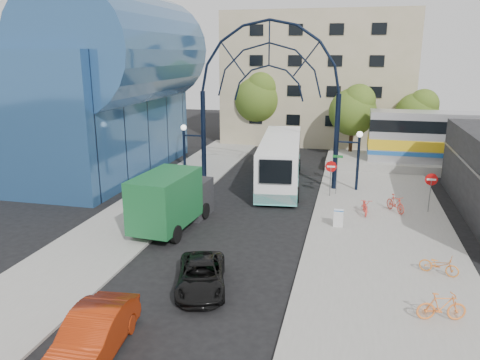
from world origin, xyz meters
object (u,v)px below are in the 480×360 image
(stop_sign, at_px, (331,170))
(bike_far_a, at_px, (439,265))
(gateway_arch, at_px, (269,70))
(bike_near_a, at_px, (365,206))
(street_name_sign, at_px, (337,166))
(city_bus, at_px, (280,160))
(tree_north_b, at_px, (259,96))
(tree_north_a, at_px, (354,109))
(bike_near_b, at_px, (395,203))
(tree_north_c, at_px, (418,112))
(black_suv, at_px, (201,276))
(sandwich_board, at_px, (338,217))
(green_truck, at_px, (173,199))
(bike_far_b, at_px, (442,307))
(red_sedan, at_px, (93,335))
(do_not_enter_sign, at_px, (431,183))

(stop_sign, height_order, bike_far_a, stop_sign)
(gateway_arch, xyz_separation_m, stop_sign, (4.80, -2.00, -6.56))
(stop_sign, relative_size, bike_near_a, 1.30)
(street_name_sign, distance_m, city_bus, 4.91)
(tree_north_b, bearing_deg, tree_north_a, -21.80)
(tree_north_a, bearing_deg, street_name_sign, -93.96)
(street_name_sign, bearing_deg, bike_near_b, -39.21)
(street_name_sign, relative_size, tree_north_c, 0.43)
(gateway_arch, height_order, bike_near_a, gateway_arch)
(stop_sign, xyz_separation_m, bike_near_a, (2.33, -3.29, -1.37))
(tree_north_c, xyz_separation_m, black_suv, (-11.94, -30.52, -3.67))
(stop_sign, xyz_separation_m, tree_north_b, (-8.68, 17.93, 3.27))
(sandwich_board, xyz_separation_m, green_truck, (-9.27, -1.93, 0.94))
(stop_sign, relative_size, bike_far_b, 1.36)
(red_sedan, bearing_deg, street_name_sign, 65.01)
(gateway_arch, bearing_deg, sandwich_board, -55.09)
(green_truck, xyz_separation_m, black_suv, (3.86, -6.64, -1.08))
(street_name_sign, relative_size, city_bus, 0.22)
(street_name_sign, distance_m, tree_north_b, 19.81)
(do_not_enter_sign, xyz_separation_m, black_suv, (-10.81, -12.59, -1.37))
(street_name_sign, xyz_separation_m, red_sedan, (-7.04, -20.41, -1.35))
(street_name_sign, bearing_deg, tree_north_b, 117.65)
(do_not_enter_sign, relative_size, city_bus, 0.19)
(street_name_sign, distance_m, red_sedan, 21.64)
(gateway_arch, distance_m, black_suv, 18.40)
(stop_sign, bearing_deg, street_name_sign, 56.36)
(stop_sign, bearing_deg, red_sedan, -108.54)
(green_truck, xyz_separation_m, bike_far_a, (13.90, -3.05, -1.11))
(stop_sign, height_order, tree_north_c, tree_north_c)
(tree_north_b, bearing_deg, sandwich_board, -68.41)
(sandwich_board, relative_size, green_truck, 0.14)
(do_not_enter_sign, relative_size, tree_north_b, 0.31)
(gateway_arch, bearing_deg, bike_near_a, -36.55)
(tree_north_a, height_order, tree_north_b, tree_north_b)
(bike_far_a, bearing_deg, do_not_enter_sign, 14.33)
(sandwich_board, distance_m, bike_near_a, 3.14)
(tree_north_b, bearing_deg, bike_near_a, -62.57)
(stop_sign, relative_size, city_bus, 0.19)
(bike_near_a, bearing_deg, street_name_sign, 111.73)
(tree_north_a, height_order, tree_north_c, tree_north_a)
(city_bus, bearing_deg, red_sedan, -102.69)
(city_bus, bearing_deg, street_name_sign, -33.58)
(street_name_sign, bearing_deg, gateway_arch, 164.93)
(do_not_enter_sign, xyz_separation_m, street_name_sign, (-5.80, 2.60, 0.15))
(tree_north_a, relative_size, green_truck, 1.02)
(gateway_arch, bearing_deg, green_truck, -110.26)
(tree_north_a, bearing_deg, tree_north_c, 18.44)
(tree_north_c, xyz_separation_m, city_bus, (-11.26, -13.05, -2.44))
(street_name_sign, xyz_separation_m, black_suv, (-5.01, -15.19, -1.53))
(gateway_arch, bearing_deg, bike_far_b, -60.33)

